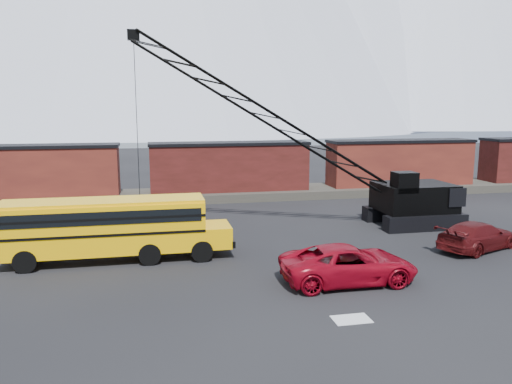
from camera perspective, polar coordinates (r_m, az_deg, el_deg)
The scene contains 10 objects.
ground at distance 22.72m, azimuth 5.72°, elevation -10.39°, with size 160.00×160.00×0.00m, color black.
gravel_berm at distance 43.47m, azimuth -3.02°, elevation -0.23°, with size 120.00×5.00×0.70m, color #444138.
boxcar_west_near at distance 43.66m, azimuth -24.29°, elevation 2.18°, with size 13.70×3.10×4.17m.
boxcar_mid at distance 43.13m, azimuth -3.04°, elevation 2.93°, with size 13.70×3.10×4.17m.
boxcar_east_near at distance 48.22m, azimuth 16.12°, elevation 3.27°, with size 13.70×3.10×4.17m.
snow_patch at distance 19.40m, azimuth 10.84°, elevation -14.09°, with size 1.40×0.90×0.02m, color silver.
school_bus at distance 26.44m, azimuth -16.17°, elevation -3.81°, with size 11.65×2.65×3.19m.
red_pickup at distance 22.90m, azimuth 10.55°, elevation -8.10°, with size 2.82×6.12×1.70m, color maroon.
maroon_suv at distance 30.21m, azimuth 24.03°, elevation -4.60°, with size 2.19×5.38×1.56m, color #470C0E.
crawler_crane at distance 31.63m, azimuth 3.56°, elevation 7.34°, with size 21.09×4.20×12.45m.
Camera 1 is at (-6.54, -20.34, 7.74)m, focal length 35.00 mm.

